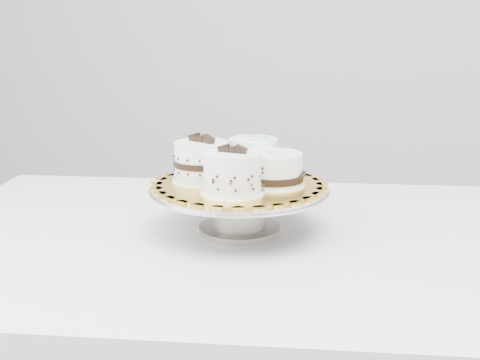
% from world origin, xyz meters
% --- Properties ---
extents(table, '(1.38, 1.01, 0.75)m').
position_xyz_m(table, '(-0.14, 0.23, 0.68)').
color(table, white).
rests_on(table, floor).
extents(cake_stand, '(0.36, 0.36, 0.10)m').
position_xyz_m(cake_stand, '(-0.12, 0.25, 0.82)').
color(cake_stand, gray).
rests_on(cake_stand, table).
extents(cake_board, '(0.43, 0.43, 0.00)m').
position_xyz_m(cake_board, '(-0.12, 0.25, 0.85)').
color(cake_board, gold).
rests_on(cake_board, cake_stand).
extents(cake_swirl, '(0.12, 0.12, 0.09)m').
position_xyz_m(cake_swirl, '(-0.11, 0.17, 0.89)').
color(cake_swirl, white).
rests_on(cake_swirl, cake_board).
extents(cake_banded, '(0.15, 0.15, 0.10)m').
position_xyz_m(cake_banded, '(-0.20, 0.25, 0.89)').
color(cake_banded, white).
rests_on(cake_banded, cake_board).
extents(cake_dots, '(0.13, 0.13, 0.08)m').
position_xyz_m(cake_dots, '(-0.11, 0.33, 0.89)').
color(cake_dots, white).
rests_on(cake_dots, cake_board).
extents(cake_ribbon, '(0.13, 0.12, 0.07)m').
position_xyz_m(cake_ribbon, '(-0.05, 0.25, 0.88)').
color(cake_ribbon, white).
rests_on(cake_ribbon, cake_board).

